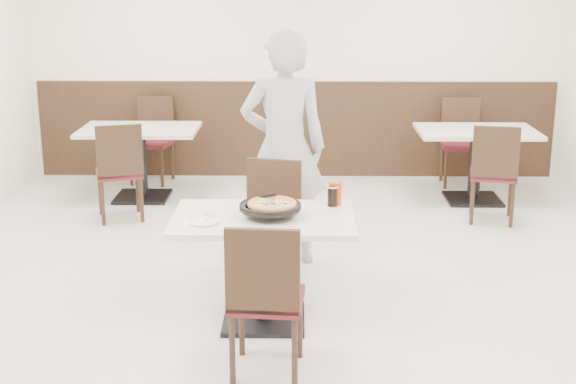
{
  "coord_description": "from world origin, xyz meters",
  "views": [
    {
      "loc": [
        0.04,
        -5.59,
        2.31
      ],
      "look_at": [
        -0.03,
        -0.3,
        0.85
      ],
      "focal_mm": 50.0,
      "sensor_mm": 36.0,
      "label": 1
    }
  ],
  "objects_px": {
    "red_cup": "(335,193)",
    "chair_near": "(267,296)",
    "bg_chair_left_far": "(151,141)",
    "main_table": "(264,269)",
    "pizza": "(272,207)",
    "bg_chair_right_near": "(493,172)",
    "bg_chair_left_near": "(119,171)",
    "bg_table_left": "(141,163)",
    "side_plate": "(204,222)",
    "bg_chair_right_far": "(461,143)",
    "cola_glass": "(333,197)",
    "pizza_pan": "(270,211)",
    "diner_person": "(284,148)",
    "chair_far": "(267,227)",
    "bg_table_right": "(475,165)"
  },
  "relations": [
    {
      "from": "chair_near",
      "to": "cola_glass",
      "type": "relative_size",
      "value": 7.31
    },
    {
      "from": "cola_glass",
      "to": "diner_person",
      "type": "height_order",
      "value": "diner_person"
    },
    {
      "from": "bg_chair_left_near",
      "to": "bg_table_left",
      "type": "bearing_deg",
      "value": 67.55
    },
    {
      "from": "main_table",
      "to": "side_plate",
      "type": "bearing_deg",
      "value": -157.24
    },
    {
      "from": "cola_glass",
      "to": "bg_chair_right_near",
      "type": "bearing_deg",
      "value": 52.27
    },
    {
      "from": "bg_chair_right_far",
      "to": "pizza_pan",
      "type": "bearing_deg",
      "value": 64.04
    },
    {
      "from": "pizza",
      "to": "bg_chair_left_far",
      "type": "relative_size",
      "value": 0.31
    },
    {
      "from": "bg_chair_left_near",
      "to": "red_cup",
      "type": "bearing_deg",
      "value": -63.46
    },
    {
      "from": "red_cup",
      "to": "bg_chair_left_far",
      "type": "xyz_separation_m",
      "value": [
        -1.91,
        3.43,
        -0.35
      ]
    },
    {
      "from": "bg_chair_left_far",
      "to": "bg_chair_right_near",
      "type": "bearing_deg",
      "value": 168.13
    },
    {
      "from": "cola_glass",
      "to": "diner_person",
      "type": "relative_size",
      "value": 0.07
    },
    {
      "from": "pizza",
      "to": "red_cup",
      "type": "distance_m",
      "value": 0.5
    },
    {
      "from": "cola_glass",
      "to": "bg_table_right",
      "type": "relative_size",
      "value": 0.11
    },
    {
      "from": "diner_person",
      "to": "bg_chair_right_near",
      "type": "xyz_separation_m",
      "value": [
        1.96,
        1.12,
        -0.47
      ]
    },
    {
      "from": "cola_glass",
      "to": "bg_table_left",
      "type": "bearing_deg",
      "value": 123.82
    },
    {
      "from": "red_cup",
      "to": "diner_person",
      "type": "bearing_deg",
      "value": 111.99
    },
    {
      "from": "bg_table_left",
      "to": "bg_chair_right_near",
      "type": "xyz_separation_m",
      "value": [
        3.48,
        -0.73,
        0.1
      ]
    },
    {
      "from": "cola_glass",
      "to": "bg_chair_right_near",
      "type": "xyz_separation_m",
      "value": [
        1.6,
        2.07,
        -0.34
      ]
    },
    {
      "from": "chair_near",
      "to": "pizza",
      "type": "bearing_deg",
      "value": 93.82
    },
    {
      "from": "red_cup",
      "to": "bg_chair_left_far",
      "type": "relative_size",
      "value": 0.17
    },
    {
      "from": "chair_near",
      "to": "bg_chair_right_near",
      "type": "height_order",
      "value": "same"
    },
    {
      "from": "chair_near",
      "to": "diner_person",
      "type": "distance_m",
      "value": 1.95
    },
    {
      "from": "chair_near",
      "to": "bg_chair_right_far",
      "type": "distance_m",
      "value": 4.76
    },
    {
      "from": "bg_table_left",
      "to": "bg_chair_left_far",
      "type": "xyz_separation_m",
      "value": [
        -0.01,
        0.65,
        0.1
      ]
    },
    {
      "from": "main_table",
      "to": "pizza",
      "type": "bearing_deg",
      "value": 11.89
    },
    {
      "from": "chair_far",
      "to": "bg_chair_left_near",
      "type": "relative_size",
      "value": 1.0
    },
    {
      "from": "main_table",
      "to": "red_cup",
      "type": "xyz_separation_m",
      "value": [
        0.48,
        0.28,
        0.45
      ]
    },
    {
      "from": "diner_person",
      "to": "chair_far",
      "type": "bearing_deg",
      "value": 73.84
    },
    {
      "from": "diner_person",
      "to": "bg_chair_right_far",
      "type": "xyz_separation_m",
      "value": [
        1.91,
        2.44,
        -0.47
      ]
    },
    {
      "from": "bg_chair_right_near",
      "to": "bg_chair_right_far",
      "type": "bearing_deg",
      "value": 103.56
    },
    {
      "from": "red_cup",
      "to": "pizza",
      "type": "bearing_deg",
      "value": -148.18
    },
    {
      "from": "bg_chair_left_far",
      "to": "bg_table_right",
      "type": "xyz_separation_m",
      "value": [
        3.47,
        -0.69,
        -0.1
      ]
    },
    {
      "from": "bg_chair_right_near",
      "to": "diner_person",
      "type": "bearing_deg",
      "value": -138.68
    },
    {
      "from": "main_table",
      "to": "chair_near",
      "type": "height_order",
      "value": "chair_near"
    },
    {
      "from": "chair_far",
      "to": "cola_glass",
      "type": "bearing_deg",
      "value": 156.53
    },
    {
      "from": "diner_person",
      "to": "bg_chair_left_near",
      "type": "relative_size",
      "value": 1.99
    },
    {
      "from": "pizza",
      "to": "bg_chair_left_near",
      "type": "xyz_separation_m",
      "value": [
        -1.54,
        2.32,
        -0.34
      ]
    },
    {
      "from": "pizza",
      "to": "bg_chair_right_near",
      "type": "xyz_separation_m",
      "value": [
        2.01,
        2.31,
        -0.34
      ]
    },
    {
      "from": "main_table",
      "to": "side_plate",
      "type": "height_order",
      "value": "side_plate"
    },
    {
      "from": "chair_near",
      "to": "bg_table_left",
      "type": "bearing_deg",
      "value": 115.93
    },
    {
      "from": "bg_chair_right_near",
      "to": "bg_chair_right_far",
      "type": "height_order",
      "value": "same"
    },
    {
      "from": "bg_chair_left_near",
      "to": "bg_chair_left_far",
      "type": "distance_m",
      "value": 1.37
    },
    {
      "from": "diner_person",
      "to": "bg_chair_left_near",
      "type": "xyz_separation_m",
      "value": [
        -1.59,
        1.14,
        -0.47
      ]
    },
    {
      "from": "red_cup",
      "to": "chair_near",
      "type": "bearing_deg",
      "value": -114.09
    },
    {
      "from": "chair_near",
      "to": "red_cup",
      "type": "xyz_separation_m",
      "value": [
        0.43,
        0.97,
        0.35
      ]
    },
    {
      "from": "pizza",
      "to": "cola_glass",
      "type": "distance_m",
      "value": 0.47
    },
    {
      "from": "bg_table_left",
      "to": "bg_chair_left_far",
      "type": "distance_m",
      "value": 0.66
    },
    {
      "from": "bg_chair_right_near",
      "to": "bg_chair_right_far",
      "type": "relative_size",
      "value": 1.0
    },
    {
      "from": "cola_glass",
      "to": "bg_chair_right_far",
      "type": "xyz_separation_m",
      "value": [
        1.56,
        3.39,
        -0.34
      ]
    },
    {
      "from": "main_table",
      "to": "bg_chair_right_far",
      "type": "xyz_separation_m",
      "value": [
        2.02,
        3.63,
        0.1
      ]
    }
  ]
}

